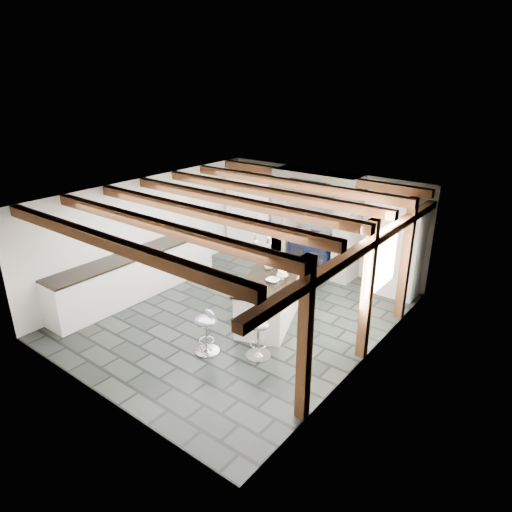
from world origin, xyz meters
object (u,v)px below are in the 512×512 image
Objects in this scene: bar_stool_near at (259,331)px; bar_stool_far at (207,327)px; kitchen_island at (269,300)px; range_cooker at (313,252)px.

bar_stool_near is 0.85m from bar_stool_far.
kitchen_island is 2.57× the size of bar_stool_far.
kitchen_island is 1.45m from bar_stool_far.
range_cooker is 1.31× the size of bar_stool_near.
range_cooker is 2.57m from kitchen_island.
bar_stool_far is (0.39, -3.95, -0.00)m from range_cooker.
range_cooker reaches higher than bar_stool_far.
bar_stool_near is (0.54, -1.02, 0.04)m from kitchen_island.
kitchen_island reaches higher than bar_stool_far.
bar_stool_far is (-0.74, -0.42, -0.01)m from bar_stool_near.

